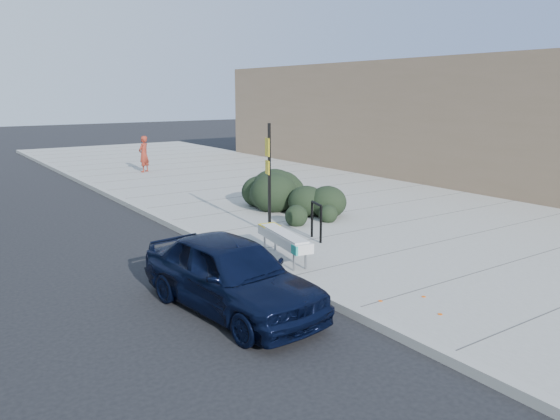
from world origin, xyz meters
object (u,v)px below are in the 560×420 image
Objects in this scene: sign_post at (269,172)px; pedestrian at (144,154)px; bench at (284,238)px; sedan_navy at (231,274)px; bike_rack at (316,217)px.

pedestrian is (1.45, 12.70, -0.78)m from sign_post.
bench is 0.53× the size of sedan_navy.
sedan_navy is (-3.85, -2.44, -0.05)m from bike_rack.
bench is at bearing 45.28° from pedestrian.
sign_post reaches higher than bench.
sign_post is (1.03, 2.15, 1.13)m from bench.
pedestrian reaches higher than bench.
sedan_navy reaches higher than bench.
bike_rack is at bearing 51.30° from pedestrian.
bench is at bearing 28.17° from sedan_navy.
pedestrian is at bearing 100.18° from sign_post.
sign_post is 0.73× the size of sedan_navy.
bench is at bearing -98.84° from sign_post.
bike_rack is (1.64, 0.91, 0.09)m from bench.
sign_post reaches higher than bike_rack.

